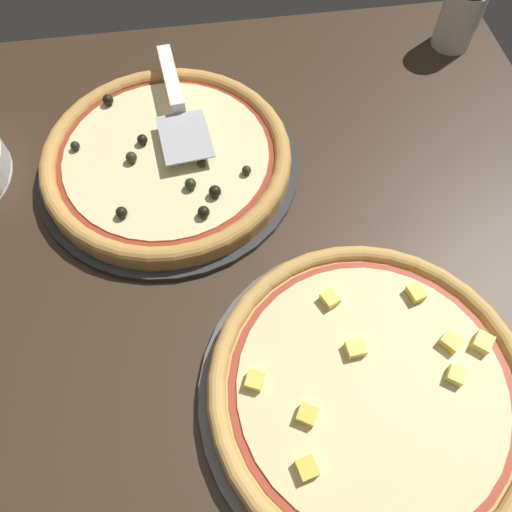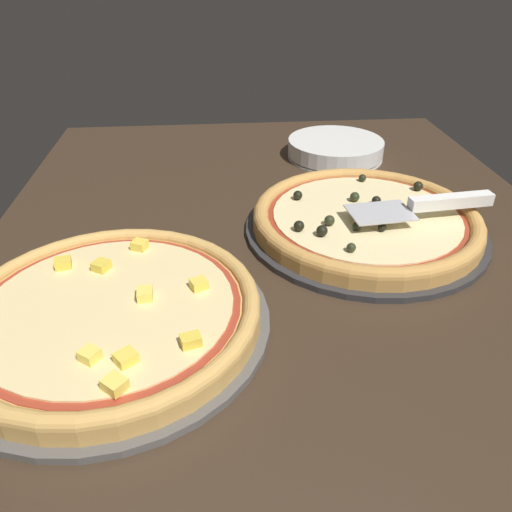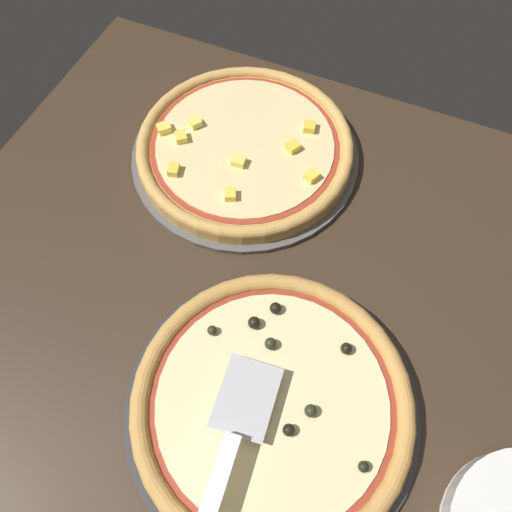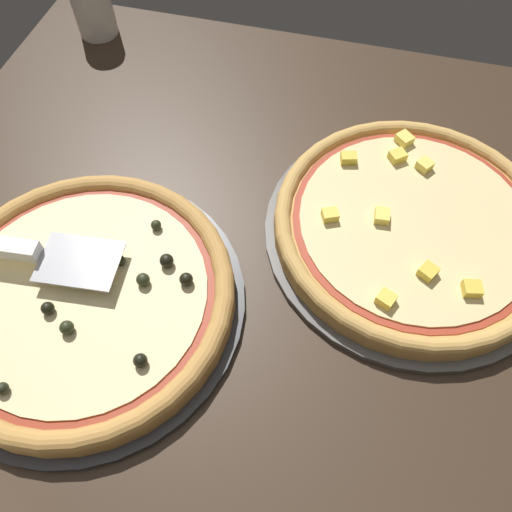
{
  "view_description": "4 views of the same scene",
  "coord_description": "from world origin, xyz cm",
  "px_view_note": "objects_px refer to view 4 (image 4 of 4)",
  "views": [
    {
      "loc": [
        -5.84,
        38.87,
        60.99
      ],
      "look_at": [
        -10.88,
        5.4,
        3.0
      ],
      "focal_mm": 35.0,
      "sensor_mm": 36.0,
      "label": 1
    },
    {
      "loc": [
        -72.85,
        10.99,
        41.94
      ],
      "look_at": [
        -10.88,
        5.4,
        3.0
      ],
      "focal_mm": 35.0,
      "sensor_mm": 36.0,
      "label": 2
    },
    {
      "loc": [
        3.79,
        -28.48,
        71.06
      ],
      "look_at": [
        -10.88,
        5.4,
        3.0
      ],
      "focal_mm": 35.0,
      "sensor_mm": 36.0,
      "label": 3
    },
    {
      "loc": [
        22.61,
        14.07,
        58.48
      ],
      "look_at": [
        -10.88,
        5.4,
        3.0
      ],
      "focal_mm": 35.0,
      "sensor_mm": 36.0,
      "label": 4
    }
  ],
  "objects_px": {
    "parmesan_shaker": "(91,3)",
    "pizza_front": "(85,294)",
    "serving_spatula": "(5,248)",
    "pizza_back": "(413,224)"
  },
  "relations": [
    {
      "from": "parmesan_shaker",
      "to": "pizza_front",
      "type": "bearing_deg",
      "value": 22.73
    },
    {
      "from": "serving_spatula",
      "to": "parmesan_shaker",
      "type": "bearing_deg",
      "value": -167.05
    },
    {
      "from": "serving_spatula",
      "to": "pizza_back",
      "type": "bearing_deg",
      "value": 111.11
    },
    {
      "from": "pizza_back",
      "to": "serving_spatula",
      "type": "xyz_separation_m",
      "value": [
        0.19,
        -0.5,
        0.03
      ]
    },
    {
      "from": "pizza_front",
      "to": "parmesan_shaker",
      "type": "xyz_separation_m",
      "value": [
        -0.54,
        -0.23,
        0.03
      ]
    },
    {
      "from": "pizza_back",
      "to": "parmesan_shaker",
      "type": "distance_m",
      "value": 0.7
    },
    {
      "from": "pizza_front",
      "to": "parmesan_shaker",
      "type": "distance_m",
      "value": 0.59
    },
    {
      "from": "parmesan_shaker",
      "to": "pizza_back",
      "type": "bearing_deg",
      "value": 62.12
    },
    {
      "from": "parmesan_shaker",
      "to": "serving_spatula",
      "type": "bearing_deg",
      "value": 12.95
    },
    {
      "from": "pizza_front",
      "to": "parmesan_shaker",
      "type": "relative_size",
      "value": 3.18
    }
  ]
}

